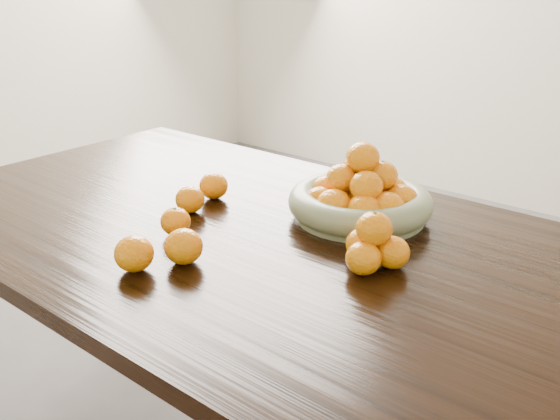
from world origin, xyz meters
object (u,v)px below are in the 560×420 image
Objects in this scene: loose_orange_0 at (176,221)px; dining_table at (282,275)px; fruit_bowl at (361,198)px; orange_pyramid at (373,245)px.

dining_table is at bearing 32.78° from loose_orange_0.
dining_table is 29.15× the size of loose_orange_0.
fruit_bowl is 2.50× the size of orange_pyramid.
orange_pyramid is at bearing 18.88° from loose_orange_0.
fruit_bowl is 0.26m from orange_pyramid.
loose_orange_0 is (-0.43, -0.15, -0.01)m from orange_pyramid.
dining_table is 0.27m from loose_orange_0.
dining_table is 0.27m from fruit_bowl.
loose_orange_0 is (-0.27, -0.35, -0.02)m from fruit_bowl.
orange_pyramid is at bearing -51.78° from fruit_bowl.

